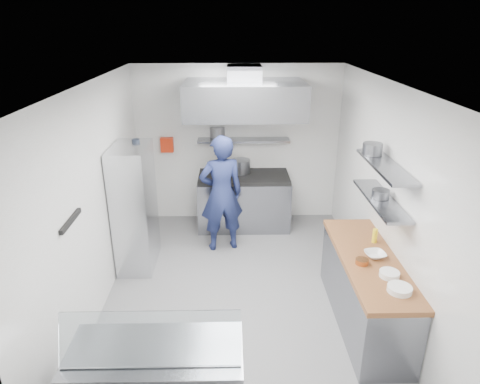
{
  "coord_description": "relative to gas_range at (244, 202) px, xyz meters",
  "views": [
    {
      "loc": [
        -0.12,
        -4.9,
        3.46
      ],
      "look_at": [
        0.0,
        0.6,
        1.25
      ],
      "focal_mm": 32.0,
      "sensor_mm": 36.0,
      "label": 1
    }
  ],
  "objects": [
    {
      "name": "floor",
      "position": [
        -0.1,
        -2.1,
        -0.45
      ],
      "size": [
        5.0,
        5.0,
        0.0
      ],
      "primitive_type": "plane",
      "color": "slate",
      "rests_on": "ground"
    },
    {
      "name": "ceiling",
      "position": [
        -0.1,
        -2.1,
        2.35
      ],
      "size": [
        5.0,
        5.0,
        0.0
      ],
      "primitive_type": "plane",
      "rotation": [
        3.14,
        0.0,
        0.0
      ],
      "color": "silver",
      "rests_on": "wall_back"
    },
    {
      "name": "wall_back",
      "position": [
        -0.1,
        0.4,
        0.95
      ],
      "size": [
        3.6,
        2.8,
        0.02
      ],
      "primitive_type": "cube",
      "rotation": [
        1.57,
        0.0,
        0.0
      ],
      "color": "white",
      "rests_on": "floor"
    },
    {
      "name": "wall_front",
      "position": [
        -0.1,
        -4.6,
        0.95
      ],
      "size": [
        3.6,
        2.8,
        0.02
      ],
      "primitive_type": "cube",
      "rotation": [
        -1.57,
        0.0,
        0.0
      ],
      "color": "white",
      "rests_on": "floor"
    },
    {
      "name": "wall_left",
      "position": [
        -1.9,
        -2.1,
        0.95
      ],
      "size": [
        2.8,
        5.0,
        0.02
      ],
      "primitive_type": "cube",
      "rotation": [
        1.57,
        0.0,
        1.57
      ],
      "color": "white",
      "rests_on": "floor"
    },
    {
      "name": "wall_right",
      "position": [
        1.7,
        -2.1,
        0.95
      ],
      "size": [
        2.8,
        5.0,
        0.02
      ],
      "primitive_type": "cube",
      "rotation": [
        1.57,
        0.0,
        -1.57
      ],
      "color": "white",
      "rests_on": "floor"
    },
    {
      "name": "gas_range",
      "position": [
        0.0,
        0.0,
        0.0
      ],
      "size": [
        1.6,
        0.8,
        0.9
      ],
      "primitive_type": "cube",
      "color": "gray",
      "rests_on": "floor"
    },
    {
      "name": "cooktop",
      "position": [
        0.0,
        0.0,
        0.48
      ],
      "size": [
        1.57,
        0.78,
        0.06
      ],
      "primitive_type": "cube",
      "color": "black",
      "rests_on": "gas_range"
    },
    {
      "name": "stock_pot_left",
      "position": [
        -0.29,
        0.07,
        0.61
      ],
      "size": [
        0.27,
        0.27,
        0.2
      ],
      "primitive_type": "cylinder",
      "color": "slate",
      "rests_on": "cooktop"
    },
    {
      "name": "stock_pot_mid",
      "position": [
        -0.05,
        0.14,
        0.63
      ],
      "size": [
        0.33,
        0.33,
        0.24
      ],
      "primitive_type": "cylinder",
      "color": "slate",
      "rests_on": "cooktop"
    },
    {
      "name": "over_range_shelf",
      "position": [
        0.0,
        0.24,
        1.07
      ],
      "size": [
        1.6,
        0.3,
        0.04
      ],
      "primitive_type": "cube",
      "color": "gray",
      "rests_on": "wall_back"
    },
    {
      "name": "shelf_pot_a",
      "position": [
        -0.46,
        0.42,
        1.18
      ],
      "size": [
        0.27,
        0.27,
        0.18
      ],
      "primitive_type": "cylinder",
      "color": "slate",
      "rests_on": "over_range_shelf"
    },
    {
      "name": "extractor_hood",
      "position": [
        0.0,
        -0.18,
        1.85
      ],
      "size": [
        1.9,
        1.15,
        0.55
      ],
      "primitive_type": "cube",
      "color": "gray",
      "rests_on": "wall_back"
    },
    {
      "name": "hood_duct",
      "position": [
        0.0,
        0.05,
        2.23
      ],
      "size": [
        0.55,
        0.55,
        0.24
      ],
      "primitive_type": "cube",
      "color": "slate",
      "rests_on": "extractor_hood"
    },
    {
      "name": "red_firebox",
      "position": [
        -1.35,
        0.34,
        0.97
      ],
      "size": [
        0.22,
        0.1,
        0.26
      ],
      "primitive_type": "cube",
      "color": "red",
      "rests_on": "wall_back"
    },
    {
      "name": "chef",
      "position": [
        -0.38,
        -0.81,
        0.49
      ],
      "size": [
        0.77,
        0.6,
        1.88
      ],
      "primitive_type": "imported",
      "rotation": [
        0.0,
        0.0,
        3.38
      ],
      "color": "#1A224E",
      "rests_on": "floor"
    },
    {
      "name": "wire_rack",
      "position": [
        -1.63,
        -1.27,
        0.48
      ],
      "size": [
        0.5,
        0.9,
        1.85
      ],
      "primitive_type": "cube",
      "color": "silver",
      "rests_on": "floor"
    },
    {
      "name": "rack_bin_a",
      "position": [
        -1.63,
        -1.03,
        0.35
      ],
      "size": [
        0.16,
        0.2,
        0.18
      ],
      "primitive_type": "cube",
      "color": "white",
      "rests_on": "wire_rack"
    },
    {
      "name": "rack_bin_b",
      "position": [
        -1.63,
        -0.71,
        0.85
      ],
      "size": [
        0.15,
        0.19,
        0.17
      ],
      "primitive_type": "cube",
      "color": "yellow",
      "rests_on": "wire_rack"
    },
    {
      "name": "rack_jar",
      "position": [
        -1.58,
        -1.04,
        1.35
      ],
      "size": [
        0.11,
        0.11,
        0.18
      ],
      "primitive_type": "cylinder",
      "color": "black",
      "rests_on": "wire_rack"
    },
    {
      "name": "knife_strip",
      "position": [
        -1.88,
        -3.0,
        1.1
      ],
      "size": [
        0.04,
        0.55,
        0.05
      ],
      "primitive_type": "cube",
      "color": "black",
      "rests_on": "wall_left"
    },
    {
      "name": "prep_counter_base",
      "position": [
        1.38,
        -2.7,
        -0.03
      ],
      "size": [
        0.62,
        2.0,
        0.84
      ],
      "primitive_type": "cube",
      "color": "gray",
      "rests_on": "floor"
    },
    {
      "name": "prep_counter_top",
      "position": [
        1.38,
        -2.7,
        0.42
      ],
      "size": [
        0.65,
        2.04,
        0.06
      ],
      "primitive_type": "cube",
      "color": "brown",
      "rests_on": "prep_counter_base"
    },
    {
      "name": "plate_stack_a",
      "position": [
        1.48,
        -3.38,
        0.48
      ],
      "size": [
        0.25,
        0.25,
        0.06
      ],
      "primitive_type": "cylinder",
      "color": "white",
      "rests_on": "prep_counter_top"
    },
    {
      "name": "plate_stack_b",
      "position": [
        1.47,
        -3.1,
        0.48
      ],
      "size": [
        0.21,
        0.21,
        0.06
      ],
      "primitive_type": "cylinder",
      "color": "white",
      "rests_on": "prep_counter_top"
    },
    {
      "name": "copper_pan",
      "position": [
        1.25,
        -2.84,
        0.48
      ],
      "size": [
        0.15,
        0.15,
        0.06
      ],
      "primitive_type": "cylinder",
      "color": "#B36832",
      "rests_on": "prep_counter_top"
    },
    {
      "name": "squeeze_bottle",
      "position": [
        1.55,
        -2.34,
        0.54
      ],
      "size": [
        0.06,
        0.06,
        0.18
      ],
      "primitive_type": "cylinder",
      "color": "yellow",
      "rests_on": "prep_counter_top"
    },
    {
      "name": "mixing_bowl",
      "position": [
        1.45,
        -2.69,
        0.48
      ],
      "size": [
        0.27,
        0.27,
        0.06
      ],
      "primitive_type": "imported",
      "rotation": [
        0.0,
        0.0,
        0.14
      ],
      "color": "white",
      "rests_on": "prep_counter_top"
    },
    {
      "name": "wall_shelf_lower",
      "position": [
        1.54,
        -2.4,
        1.05
      ],
      "size": [
        0.3,
        1.3,
        0.04
      ],
      "primitive_type": "cube",
      "color": "gray",
      "rests_on": "wall_right"
    },
    {
      "name": "wall_shelf_upper",
      "position": [
        1.54,
        -2.4,
        1.47
      ],
      "size": [
        0.3,
        1.3,
        0.04
      ],
      "primitive_type": "cube",
      "color": "gray",
      "rests_on": "wall_right"
    },
    {
      "name": "shelf_pot_c",
      "position": [
        1.54,
        -2.39,
        1.12
      ],
      "size": [
        0.21,
        0.21,
        0.1
      ],
      "primitive_type": "cylinder",
      "color": "slate",
      "rests_on": "wall_shelf_lower"
    },
    {
      "name": "shelf_pot_d",
      "position": [
        1.5,
        -2.02,
        1.56
      ],
      "size": [
        0.24,
        0.24,
        0.14
      ],
      "primitive_type": "cylinder",
      "color": "slate",
      "rests_on": "wall_shelf_upper"
    },
    {
      "name": "display_glass",
      "position": [
        -0.88,
        -4.22,
        0.62
      ],
      "size": [
        1.47,
        0.19,
        0.42
      ],
      "primitive_type": "cube",
      "rotation": [
        -0.38,
        0.0,
        0.0
      ],
      "color": "silver",
      "rests_on": "display_case"
    }
  ]
}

